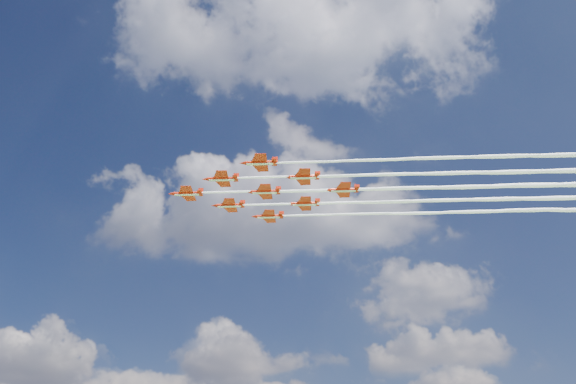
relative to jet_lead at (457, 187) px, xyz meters
name	(u,v)px	position (x,y,z in m)	size (l,w,h in m)	color
jet_lead	(457,187)	(0.00, 0.00, 0.00)	(152.07, 14.19, 2.39)	red
jet_row2_port	(505,172)	(11.07, -6.51, 0.00)	(152.07, 14.19, 2.39)	red
jet_row2_starb	(491,199)	(10.16, 7.85, 0.00)	(152.07, 14.19, 2.39)	red
jet_row3_port	(558,155)	(22.14, -13.03, 0.00)	(152.07, 14.19, 2.39)	red
jet_row3_centre	(538,185)	(21.23, 1.34, 0.00)	(152.07, 14.19, 2.39)	red
jet_row3_starb	(521,211)	(20.32, 15.71, 0.00)	(152.07, 14.19, 2.39)	red
jet_row4_starb	(568,198)	(31.39, 9.20, 0.00)	(152.07, 14.19, 2.39)	red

